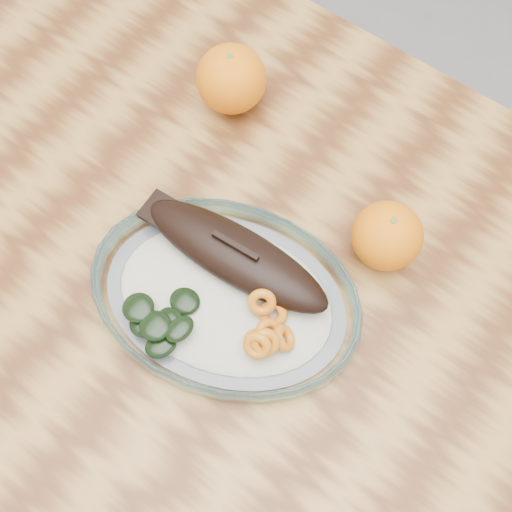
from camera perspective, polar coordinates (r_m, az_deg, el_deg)
name	(u,v)px	position (r m, az deg, el deg)	size (l,w,h in m)	color
ground	(241,389)	(1.50, -1.35, -11.72)	(3.00, 3.00, 0.00)	slate
dining_table	(231,287)	(0.87, -2.27, -2.74)	(1.20, 0.80, 0.75)	#582F14
plated_meal	(225,293)	(0.74, -2.74, -3.33)	(0.71, 0.71, 0.08)	white
orange_left	(231,79)	(0.86, -2.22, 15.45)	(0.09, 0.09, 0.09)	orange
orange_right	(387,236)	(0.76, 11.57, 1.77)	(0.08, 0.08, 0.08)	orange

